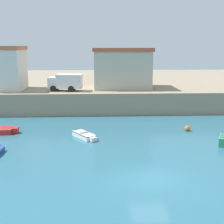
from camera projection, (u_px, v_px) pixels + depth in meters
ground_plane at (150, 179)px, 20.57m from camera, size 200.00×200.00×0.00m
quay_seawall at (116, 85)px, 58.59m from camera, size 120.00×40.00×2.82m
dinghy_white_4 at (85, 135)px, 29.90m from camera, size 2.51×3.22×0.52m
mooring_buoy at (187, 128)px, 32.29m from camera, size 0.57×0.57×0.57m
harbor_shed_near_wharf at (4, 68)px, 41.90m from camera, size 5.29×6.04×5.83m
harbor_shed_mid_row at (122, 68)px, 43.93m from camera, size 8.12×6.88×5.59m
truck_on_quay at (66, 82)px, 41.01m from camera, size 4.52×2.62×2.20m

